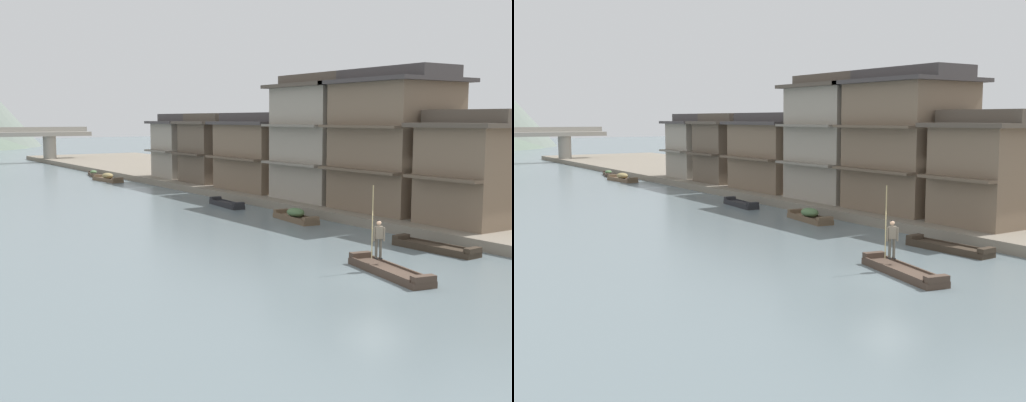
# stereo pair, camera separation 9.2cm
# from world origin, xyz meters

# --- Properties ---
(ground_plane) EXTENTS (400.00, 400.00, 0.00)m
(ground_plane) POSITION_xyz_m (0.00, 0.00, 0.00)
(ground_plane) COLOR slate
(riverbank_right) EXTENTS (18.00, 110.00, 0.55)m
(riverbank_right) POSITION_xyz_m (16.69, 30.00, 0.28)
(riverbank_right) COLOR slate
(riverbank_right) RESTS_ON ground
(boat_foreground_poled) EXTENTS (2.04, 4.96, 0.50)m
(boat_foreground_poled) POSITION_xyz_m (0.79, 0.09, 0.16)
(boat_foreground_poled) COLOR #423328
(boat_foreground_poled) RESTS_ON ground
(boatman_person) EXTENTS (0.53, 0.36, 3.04)m
(boatman_person) POSITION_xyz_m (0.95, 0.93, 1.51)
(boatman_person) COLOR black
(boatman_person) RESTS_ON boat_foreground_poled
(boat_moored_nearest) EXTENTS (1.75, 4.25, 0.62)m
(boat_moored_nearest) POSITION_xyz_m (6.43, 50.91, 0.21)
(boat_moored_nearest) COLOR #423328
(boat_moored_nearest) RESTS_ON ground
(boat_moored_second) EXTENTS (1.63, 4.15, 0.80)m
(boat_moored_second) POSITION_xyz_m (5.96, 13.26, 0.30)
(boat_moored_second) COLOR brown
(boat_moored_second) RESTS_ON ground
(boat_moored_third) EXTENTS (1.27, 4.54, 0.49)m
(boat_moored_third) POSITION_xyz_m (6.03, 2.36, 0.16)
(boat_moored_third) COLOR #33281E
(boat_moored_third) RESTS_ON ground
(boat_moored_far) EXTENTS (1.28, 4.20, 0.50)m
(boat_moored_far) POSITION_xyz_m (5.82, 21.29, 0.17)
(boat_moored_far) COLOR #232326
(boat_moored_far) RESTS_ON ground
(boat_midriver_drifting) EXTENTS (1.55, 4.87, 0.85)m
(boat_midriver_drifting) POSITION_xyz_m (5.47, 44.00, 0.30)
(boat_midriver_drifting) COLOR brown
(boat_midriver_drifting) RESTS_ON ground
(house_waterfront_nearest) EXTENTS (6.28, 5.56, 6.14)m
(house_waterfront_nearest) POSITION_xyz_m (11.53, 4.35, 3.57)
(house_waterfront_nearest) COLOR #75604C
(house_waterfront_nearest) RESTS_ON riverbank_right
(house_waterfront_second) EXTENTS (6.54, 7.46, 8.74)m
(house_waterfront_second) POSITION_xyz_m (11.66, 10.75, 4.85)
(house_waterfront_second) COLOR #75604C
(house_waterfront_second) RESTS_ON riverbank_right
(house_waterfront_tall) EXTENTS (6.55, 6.97, 8.74)m
(house_waterfront_tall) POSITION_xyz_m (11.66, 17.50, 4.85)
(house_waterfront_tall) COLOR gray
(house_waterfront_tall) RESTS_ON riverbank_right
(house_waterfront_narrow) EXTENTS (5.53, 8.15, 6.14)m
(house_waterfront_narrow) POSITION_xyz_m (11.15, 25.15, 3.55)
(house_waterfront_narrow) COLOR #75604C
(house_waterfront_narrow) RESTS_ON riverbank_right
(house_waterfront_far) EXTENTS (5.28, 5.92, 6.14)m
(house_waterfront_far) POSITION_xyz_m (11.03, 32.81, 3.57)
(house_waterfront_far) COLOR brown
(house_waterfront_far) RESTS_ON riverbank_right
(house_waterfront_end) EXTENTS (6.09, 5.63, 6.14)m
(house_waterfront_end) POSITION_xyz_m (11.44, 38.88, 3.57)
(house_waterfront_end) COLOR gray
(house_waterfront_end) RESTS_ON riverbank_right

